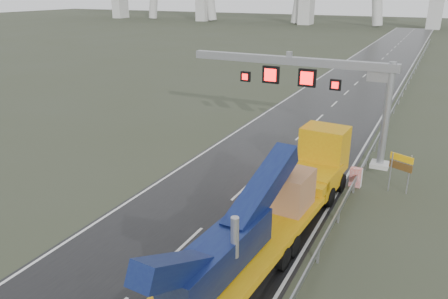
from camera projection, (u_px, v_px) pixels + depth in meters
The scene contains 7 objects.
ground at pixel (139, 287), 17.95m from camera, with size 400.00×400.00×0.00m, color #343928.
road at pixel (346, 93), 51.48m from camera, with size 11.00×200.00×0.02m, color black.
guardrail at pixel (391, 114), 40.29m from camera, with size 0.20×140.00×1.40m, color gray, non-canonical shape.
sign_gantry at pixel (317, 80), 30.20m from camera, with size 14.90×1.20×7.42m.
heavy_haul_truck at pixel (276, 206), 20.84m from camera, with size 4.14×19.89×4.64m.
exit_sign_pair at pixel (401, 166), 25.76m from camera, with size 1.34×0.63×2.46m.
striped_barrier at pixel (356, 177), 26.95m from camera, with size 0.72×0.39×1.21m, color red.
Camera 1 is at (9.80, -11.72, 11.55)m, focal length 35.00 mm.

